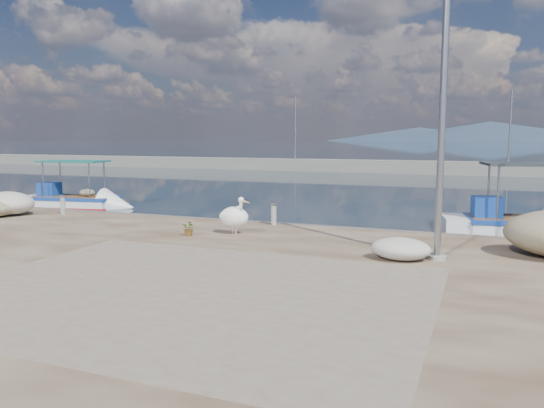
{
  "coord_description": "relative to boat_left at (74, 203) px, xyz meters",
  "views": [
    {
      "loc": [
        6.11,
        -11.38,
        3.35
      ],
      "look_at": [
        0.0,
        3.8,
        1.3
      ],
      "focal_mm": 35.0,
      "sensor_mm": 36.0,
      "label": 1
    }
  ],
  "objects": [
    {
      "name": "bollard_near",
      "position": [
        12.06,
        -4.1,
        0.69
      ],
      "size": [
        0.24,
        0.24,
        0.74
      ],
      "color": "gray",
      "rests_on": "quay"
    },
    {
      "name": "net_pile_a",
      "position": [
        2.03,
        -5.63,
        0.73
      ],
      "size": [
        2.12,
        1.54,
        0.87
      ],
      "primitive_type": "ellipsoid",
      "color": "silver",
      "rests_on": "quay"
    },
    {
      "name": "breakwater",
      "position": [
        12.32,
        31.3,
        0.4
      ],
      "size": [
        120.0,
        2.2,
        7.5
      ],
      "color": "gray",
      "rests_on": "ground"
    },
    {
      "name": "lamp_post",
      "position": [
        17.48,
        -7.25,
        3.59
      ],
      "size": [
        0.44,
        0.96,
        7.0
      ],
      "color": "gray",
      "rests_on": "quay"
    },
    {
      "name": "boat_right",
      "position": [
        19.97,
        0.1,
        0.02
      ],
      "size": [
        6.32,
        3.1,
        2.91
      ],
      "rotation": [
        0.0,
        0.0,
        0.19
      ],
      "color": "white",
      "rests_on": "ground"
    },
    {
      "name": "boat_left",
      "position": [
        0.0,
        0.0,
        0.0
      ],
      "size": [
        5.72,
        2.71,
        2.64
      ],
      "rotation": [
        0.0,
        0.0,
        0.17
      ],
      "color": "white",
      "rests_on": "ground"
    },
    {
      "name": "quay",
      "position": [
        12.32,
        -14.7,
        0.04
      ],
      "size": [
        44.0,
        22.0,
        0.5
      ],
      "primitive_type": "cube",
      "color": "#4A3020",
      "rests_on": "ground"
    },
    {
      "name": "potted_plant",
      "position": [
        10.49,
        -6.82,
        0.52
      ],
      "size": [
        0.46,
        0.41,
        0.45
      ],
      "primitive_type": "imported",
      "rotation": [
        0.0,
        0.0,
        -0.16
      ],
      "color": "#33722D",
      "rests_on": "quay"
    },
    {
      "name": "pelican",
      "position": [
        11.62,
        -6.12,
        0.83
      ],
      "size": [
        1.19,
        0.84,
        1.15
      ],
      "rotation": [
        0.0,
        0.0,
        -0.42
      ],
      "color": "tan",
      "rests_on": "quay"
    },
    {
      "name": "bollard_far",
      "position": [
        3.82,
        -4.77,
        0.69
      ],
      "size": [
        0.24,
        0.24,
        0.73
      ],
      "color": "gray",
      "rests_on": "quay"
    },
    {
      "name": "quay_patch",
      "position": [
        13.32,
        -11.7,
        0.3
      ],
      "size": [
        9.0,
        7.0,
        0.01
      ],
      "primitive_type": "cube",
      "color": "gray",
      "rests_on": "quay"
    },
    {
      "name": "net_pile_d",
      "position": [
        16.68,
        -7.63,
        0.55
      ],
      "size": [
        1.39,
        1.04,
        0.52
      ],
      "primitive_type": "ellipsoid",
      "color": "silver",
      "rests_on": "quay"
    },
    {
      "name": "ground",
      "position": [
        12.32,
        -8.7,
        -0.21
      ],
      "size": [
        1400.0,
        1400.0,
        0.0
      ],
      "primitive_type": "plane",
      "color": "#162635",
      "rests_on": "ground"
    },
    {
      "name": "mountains",
      "position": [
        16.72,
        641.3,
        9.3
      ],
      "size": [
        370.0,
        280.0,
        22.0
      ],
      "color": "#28384C",
      "rests_on": "ground"
    }
  ]
}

